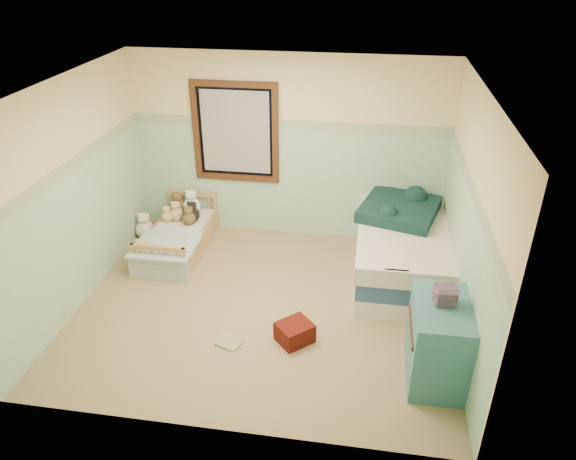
% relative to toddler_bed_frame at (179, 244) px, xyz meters
% --- Properties ---
extents(floor, '(4.20, 3.60, 0.02)m').
position_rel_toddler_bed_frame_xyz_m(floor, '(1.38, -1.05, -0.10)').
color(floor, '#8B7652').
rests_on(floor, ground).
extents(ceiling, '(4.20, 3.60, 0.02)m').
position_rel_toddler_bed_frame_xyz_m(ceiling, '(1.38, -1.05, 2.42)').
color(ceiling, white).
rests_on(ceiling, wall_back).
extents(wall_back, '(4.20, 0.04, 2.50)m').
position_rel_toddler_bed_frame_xyz_m(wall_back, '(1.38, 0.75, 1.16)').
color(wall_back, beige).
rests_on(wall_back, floor).
extents(wall_front, '(4.20, 0.04, 2.50)m').
position_rel_toddler_bed_frame_xyz_m(wall_front, '(1.38, -2.85, 1.16)').
color(wall_front, beige).
rests_on(wall_front, floor).
extents(wall_left, '(0.04, 3.60, 2.50)m').
position_rel_toddler_bed_frame_xyz_m(wall_left, '(-0.72, -1.05, 1.16)').
color(wall_left, beige).
rests_on(wall_left, floor).
extents(wall_right, '(0.04, 3.60, 2.50)m').
position_rel_toddler_bed_frame_xyz_m(wall_right, '(3.48, -1.05, 1.16)').
color(wall_right, beige).
rests_on(wall_right, floor).
extents(wainscot_mint, '(4.20, 0.01, 1.50)m').
position_rel_toddler_bed_frame_xyz_m(wainscot_mint, '(1.38, 0.74, 0.66)').
color(wainscot_mint, '#96B6A1').
rests_on(wainscot_mint, floor).
extents(border_strip, '(4.20, 0.01, 0.15)m').
position_rel_toddler_bed_frame_xyz_m(border_strip, '(1.38, 0.74, 1.48)').
color(border_strip, '#587F5D').
rests_on(border_strip, wall_back).
extents(window_frame, '(1.16, 0.06, 1.36)m').
position_rel_toddler_bed_frame_xyz_m(window_frame, '(0.68, 0.71, 1.36)').
color(window_frame, '#462316').
rests_on(window_frame, wall_back).
extents(window_blinds, '(0.92, 0.01, 1.12)m').
position_rel_toddler_bed_frame_xyz_m(window_blinds, '(0.68, 0.72, 1.36)').
color(window_blinds, beige).
rests_on(window_blinds, window_frame).
extents(toddler_bed_frame, '(0.71, 1.42, 0.18)m').
position_rel_toddler_bed_frame_xyz_m(toddler_bed_frame, '(0.00, 0.00, 0.00)').
color(toddler_bed_frame, '#A5683B').
rests_on(toddler_bed_frame, floor).
extents(toddler_mattress, '(0.65, 1.36, 0.12)m').
position_rel_toddler_bed_frame_xyz_m(toddler_mattress, '(0.00, 0.00, 0.15)').
color(toddler_mattress, white).
rests_on(toddler_mattress, toddler_bed_frame).
extents(patchwork_quilt, '(0.77, 0.71, 0.03)m').
position_rel_toddler_bed_frame_xyz_m(patchwork_quilt, '(0.00, -0.44, 0.23)').
color(patchwork_quilt, '#79B4DB').
rests_on(patchwork_quilt, toddler_mattress).
extents(plush_bed_brown, '(0.21, 0.21, 0.21)m').
position_rel_toddler_bed_frame_xyz_m(plush_bed_brown, '(-0.15, 0.50, 0.32)').
color(plush_bed_brown, brown).
rests_on(plush_bed_brown, toddler_mattress).
extents(plush_bed_white, '(0.24, 0.24, 0.24)m').
position_rel_toddler_bed_frame_xyz_m(plush_bed_white, '(0.05, 0.50, 0.33)').
color(plush_bed_white, white).
rests_on(plush_bed_white, toddler_mattress).
extents(plush_bed_tan, '(0.19, 0.19, 0.19)m').
position_rel_toddler_bed_frame_xyz_m(plush_bed_tan, '(-0.10, 0.28, 0.31)').
color(plush_bed_tan, '#DAB081').
rests_on(plush_bed_tan, toddler_mattress).
extents(plush_bed_dark, '(0.20, 0.20, 0.20)m').
position_rel_toddler_bed_frame_xyz_m(plush_bed_dark, '(0.13, 0.28, 0.31)').
color(plush_bed_dark, black).
rests_on(plush_bed_dark, toddler_mattress).
extents(plush_floor_cream, '(0.26, 0.26, 0.26)m').
position_rel_toddler_bed_frame_xyz_m(plush_floor_cream, '(-0.57, 0.25, 0.04)').
color(plush_floor_cream, white).
rests_on(plush_floor_cream, floor).
extents(plush_floor_tan, '(0.26, 0.26, 0.26)m').
position_rel_toddler_bed_frame_xyz_m(plush_floor_tan, '(-0.32, -0.45, 0.04)').
color(plush_floor_tan, '#DAB081').
rests_on(plush_floor_tan, floor).
extents(twin_bed_frame, '(1.04, 2.08, 0.22)m').
position_rel_toddler_bed_frame_xyz_m(twin_bed_frame, '(2.93, -0.08, 0.02)').
color(twin_bed_frame, white).
rests_on(twin_bed_frame, floor).
extents(twin_boxspring, '(1.04, 2.08, 0.22)m').
position_rel_toddler_bed_frame_xyz_m(twin_boxspring, '(2.93, -0.08, 0.24)').
color(twin_boxspring, navy).
rests_on(twin_boxspring, twin_bed_frame).
extents(twin_mattress, '(1.08, 2.12, 0.22)m').
position_rel_toddler_bed_frame_xyz_m(twin_mattress, '(2.93, -0.08, 0.46)').
color(twin_mattress, beige).
rests_on(twin_mattress, twin_boxspring).
extents(teal_blanket, '(1.11, 1.14, 0.14)m').
position_rel_toddler_bed_frame_xyz_m(teal_blanket, '(2.88, 0.22, 0.64)').
color(teal_blanket, black).
rests_on(teal_blanket, twin_mattress).
extents(dresser, '(0.51, 0.82, 0.82)m').
position_rel_toddler_bed_frame_xyz_m(dresser, '(3.21, -1.89, 0.32)').
color(dresser, teal).
rests_on(dresser, floor).
extents(book_stack, '(0.21, 0.18, 0.19)m').
position_rel_toddler_bed_frame_xyz_m(book_stack, '(3.21, -1.85, 0.82)').
color(book_stack, brown).
rests_on(book_stack, dresser).
extents(red_pillow, '(0.45, 0.45, 0.21)m').
position_rel_toddler_bed_frame_xyz_m(red_pillow, '(1.81, -1.60, 0.02)').
color(red_pillow, maroon).
rests_on(red_pillow, floor).
extents(floor_book, '(0.29, 0.26, 0.02)m').
position_rel_toddler_bed_frame_xyz_m(floor_book, '(1.15, -1.76, -0.08)').
color(floor_book, gold).
rests_on(floor_book, floor).
extents(extra_plush_0, '(0.18, 0.18, 0.18)m').
position_rel_toddler_bed_frame_xyz_m(extra_plush_0, '(0.11, 0.19, 0.30)').
color(extra_plush_0, brown).
rests_on(extra_plush_0, toddler_mattress).
extents(extra_plush_1, '(0.16, 0.16, 0.16)m').
position_rel_toddler_bed_frame_xyz_m(extra_plush_1, '(-0.21, 0.22, 0.29)').
color(extra_plush_1, '#DAB081').
rests_on(extra_plush_1, toddler_mattress).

